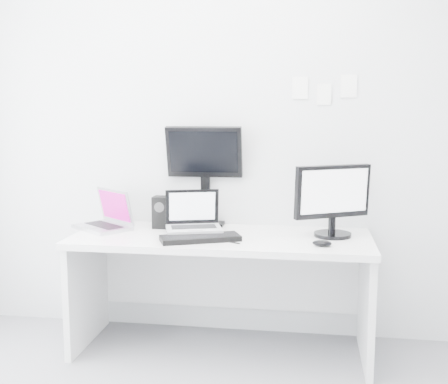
% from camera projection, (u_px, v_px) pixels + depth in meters
% --- Properties ---
extents(back_wall, '(3.60, 0.00, 3.60)m').
position_uv_depth(back_wall, '(230.00, 131.00, 3.67)').
color(back_wall, silver).
rests_on(back_wall, ground).
extents(desk, '(1.80, 0.70, 0.73)m').
position_uv_depth(desk, '(221.00, 294.00, 3.47)').
color(desk, white).
rests_on(desk, ground).
extents(macbook, '(0.44, 0.43, 0.27)m').
position_uv_depth(macbook, '(101.00, 209.00, 3.59)').
color(macbook, '#B6B5BA').
rests_on(macbook, desk).
extents(speaker, '(0.13, 0.13, 0.20)m').
position_uv_depth(speaker, '(161.00, 212.00, 3.63)').
color(speaker, black).
rests_on(speaker, desk).
extents(dell_laptop, '(0.39, 0.34, 0.28)m').
position_uv_depth(dell_laptop, '(194.00, 213.00, 3.42)').
color(dell_laptop, '#AFB0B5').
rests_on(dell_laptop, desk).
extents(rear_monitor, '(0.49, 0.18, 0.67)m').
position_uv_depth(rear_monitor, '(205.00, 174.00, 3.70)').
color(rear_monitor, black).
rests_on(rear_monitor, desk).
extents(samsung_monitor, '(0.53, 0.43, 0.45)m').
position_uv_depth(samsung_monitor, '(333.00, 200.00, 3.36)').
color(samsung_monitor, black).
rests_on(samsung_monitor, desk).
extents(keyboard, '(0.49, 0.33, 0.03)m').
position_uv_depth(keyboard, '(200.00, 238.00, 3.28)').
color(keyboard, black).
rests_on(keyboard, desk).
extents(mouse, '(0.11, 0.08, 0.04)m').
position_uv_depth(mouse, '(322.00, 243.00, 3.15)').
color(mouse, black).
rests_on(mouse, desk).
extents(wall_note_0, '(0.10, 0.00, 0.14)m').
position_uv_depth(wall_note_0, '(300.00, 88.00, 3.56)').
color(wall_note_0, white).
rests_on(wall_note_0, back_wall).
extents(wall_note_1, '(0.09, 0.00, 0.13)m').
position_uv_depth(wall_note_1, '(324.00, 94.00, 3.54)').
color(wall_note_1, white).
rests_on(wall_note_1, back_wall).
extents(wall_note_2, '(0.10, 0.00, 0.14)m').
position_uv_depth(wall_note_2, '(349.00, 86.00, 3.51)').
color(wall_note_2, white).
rests_on(wall_note_2, back_wall).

